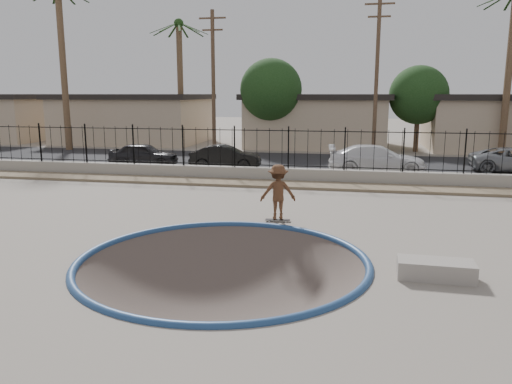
{
  "coord_description": "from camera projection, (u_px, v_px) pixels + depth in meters",
  "views": [
    {
      "loc": [
        3.02,
        -11.94,
        3.92
      ],
      "look_at": [
        0.19,
        2.0,
        1.12
      ],
      "focal_mm": 35.0,
      "sensor_mm": 36.0,
      "label": 1
    }
  ],
  "objects": [
    {
      "name": "palm_mid",
      "position": [
        180.0,
        56.0,
        36.57
      ],
      "size": [
        2.3,
        2.3,
        9.3
      ],
      "color": "brown",
      "rests_on": "ground"
    },
    {
      "name": "ground",
      "position": [
        292.0,
        197.0,
        24.58
      ],
      "size": [
        120.0,
        120.0,
        2.2
      ],
      "primitive_type": "cube",
      "color": "gray",
      "rests_on": "ground"
    },
    {
      "name": "street",
      "position": [
        304.0,
        162.0,
        29.17
      ],
      "size": [
        90.0,
        8.0,
        0.04
      ],
      "primitive_type": "cube",
      "color": "black",
      "rests_on": "ground"
    },
    {
      "name": "car_c",
      "position": [
        377.0,
        159.0,
        24.79
      ],
      "size": [
        4.92,
        2.29,
        1.39
      ],
      "primitive_type": "imported",
      "rotation": [
        0.0,
        0.0,
        1.64
      ],
      "color": "white",
      "rests_on": "street"
    },
    {
      "name": "street_tree_mid",
      "position": [
        419.0,
        95.0,
        33.8
      ],
      "size": [
        3.96,
        3.96,
        5.83
      ],
      "color": "#473323",
      "rests_on": "ground"
    },
    {
      "name": "bowl_pit",
      "position": [
        223.0,
        261.0,
        11.87
      ],
      "size": [
        6.84,
        6.84,
        1.8
      ],
      "primitive_type": null,
      "color": "#4C403A",
      "rests_on": "ground"
    },
    {
      "name": "car_a",
      "position": [
        144.0,
        154.0,
        27.22
      ],
      "size": [
        3.84,
        1.81,
        1.27
      ],
      "primitive_type": "imported",
      "rotation": [
        0.0,
        0.0,
        1.66
      ],
      "color": "black",
      "rests_on": "street"
    },
    {
      "name": "concrete_ledge",
      "position": [
        436.0,
        270.0,
        10.74
      ],
      "size": [
        1.62,
        0.74,
        0.4
      ],
      "primitive_type": "cube",
      "rotation": [
        0.0,
        0.0,
        -0.03
      ],
      "color": "gray",
      "rests_on": "ground"
    },
    {
      "name": "street_tree_left",
      "position": [
        271.0,
        90.0,
        34.72
      ],
      "size": [
        4.32,
        4.32,
        6.36
      ],
      "color": "#473323",
      "rests_on": "ground"
    },
    {
      "name": "rock_strip",
      "position": [
        285.0,
        184.0,
        21.67
      ],
      "size": [
        42.0,
        1.6,
        0.11
      ],
      "primitive_type": "cube",
      "color": "#907D5E",
      "rests_on": "ground"
    },
    {
      "name": "utility_pole_left",
      "position": [
        213.0,
        81.0,
        31.36
      ],
      "size": [
        1.7,
        0.24,
        9.0
      ],
      "color": "#473323",
      "rests_on": "ground"
    },
    {
      "name": "skateboard",
      "position": [
        278.0,
        220.0,
        15.57
      ],
      "size": [
        0.79,
        0.27,
        0.07
      ],
      "rotation": [
        0.0,
        0.0,
        0.1
      ],
      "color": "black",
      "rests_on": "ground"
    },
    {
      "name": "palm_right",
      "position": [
        512.0,
        37.0,
        30.23
      ],
      "size": [
        2.3,
        2.3,
        10.3
      ],
      "color": "brown",
      "rests_on": "ground"
    },
    {
      "name": "coping_ring",
      "position": [
        223.0,
        261.0,
        11.87
      ],
      "size": [
        7.04,
        7.04,
        0.2
      ],
      "primitive_type": "torus",
      "color": "navy",
      "rests_on": "ground"
    },
    {
      "name": "house_center",
      "position": [
        317.0,
        120.0,
        37.93
      ],
      "size": [
        10.6,
        8.6,
        3.9
      ],
      "color": "tan",
      "rests_on": "ground"
    },
    {
      "name": "skater",
      "position": [
        278.0,
        195.0,
        15.42
      ],
      "size": [
        1.22,
        0.88,
        1.7
      ],
      "primitive_type": "imported",
      "rotation": [
        0.0,
        0.0,
        3.39
      ],
      "color": "brown",
      "rests_on": "ground"
    },
    {
      "name": "palm_left",
      "position": [
        61.0,
        33.0,
        33.84
      ],
      "size": [
        2.3,
        2.3,
        11.3
      ],
      "color": "brown",
      "rests_on": "ground"
    },
    {
      "name": "house_west",
      "position": [
        134.0,
        118.0,
        40.86
      ],
      "size": [
        11.6,
        8.6,
        3.9
      ],
      "color": "tan",
      "rests_on": "ground"
    },
    {
      "name": "retaining_wall",
      "position": [
        288.0,
        175.0,
        22.68
      ],
      "size": [
        42.0,
        0.45,
        0.6
      ],
      "primitive_type": "cube",
      "color": "#A19B8E",
      "rests_on": "ground"
    },
    {
      "name": "car_b",
      "position": [
        225.0,
        157.0,
        26.33
      ],
      "size": [
        3.81,
        1.61,
        1.22
      ],
      "primitive_type": "imported",
      "rotation": [
        0.0,
        0.0,
        1.66
      ],
      "color": "black",
      "rests_on": "street"
    },
    {
      "name": "utility_pole_mid",
      "position": [
        377.0,
        76.0,
        29.36
      ],
      "size": [
        1.7,
        0.24,
        9.5
      ],
      "color": "#473323",
      "rests_on": "ground"
    },
    {
      "name": "fence",
      "position": [
        288.0,
        149.0,
        22.45
      ],
      "size": [
        40.0,
        0.04,
        1.8
      ],
      "color": "black",
      "rests_on": "retaining_wall"
    }
  ]
}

